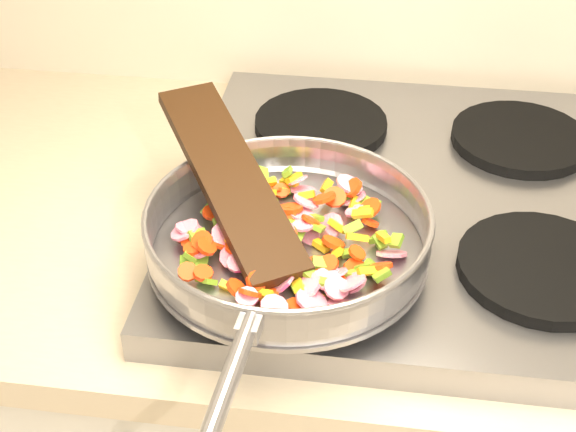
# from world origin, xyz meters

# --- Properties ---
(cooktop) EXTENTS (0.60, 0.60, 0.04)m
(cooktop) POSITION_xyz_m (-0.70, 1.67, 0.92)
(cooktop) COLOR #939399
(cooktop) RESTS_ON counter_top
(grate_fl) EXTENTS (0.19, 0.19, 0.02)m
(grate_fl) POSITION_xyz_m (-0.84, 1.52, 0.95)
(grate_fl) COLOR black
(grate_fl) RESTS_ON cooktop
(grate_fr) EXTENTS (0.19, 0.19, 0.02)m
(grate_fr) POSITION_xyz_m (-0.56, 1.52, 0.95)
(grate_fr) COLOR black
(grate_fr) RESTS_ON cooktop
(grate_bl) EXTENTS (0.19, 0.19, 0.02)m
(grate_bl) POSITION_xyz_m (-0.84, 1.81, 0.95)
(grate_bl) COLOR black
(grate_bl) RESTS_ON cooktop
(grate_br) EXTENTS (0.19, 0.19, 0.02)m
(grate_br) POSITION_xyz_m (-0.56, 1.81, 0.95)
(grate_br) COLOR black
(grate_br) RESTS_ON cooktop
(saute_pan) EXTENTS (0.36, 0.53, 0.06)m
(saute_pan) POSITION_xyz_m (-0.85, 1.50, 0.99)
(saute_pan) COLOR #9E9EA5
(saute_pan) RESTS_ON grate_fl
(vegetable_heap) EXTENTS (0.28, 0.27, 0.05)m
(vegetable_heap) POSITION_xyz_m (-0.85, 1.50, 0.98)
(vegetable_heap) COLOR yellow
(vegetable_heap) RESTS_ON saute_pan
(wooden_spatula) EXTENTS (0.22, 0.30, 0.09)m
(wooden_spatula) POSITION_xyz_m (-0.92, 1.56, 1.02)
(wooden_spatula) COLOR black
(wooden_spatula) RESTS_ON saute_pan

